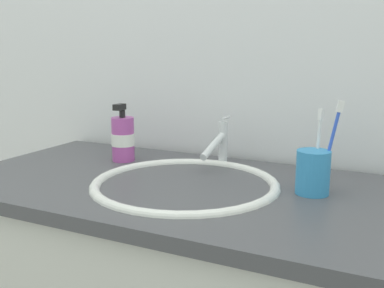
{
  "coord_description": "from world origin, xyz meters",
  "views": [
    {
      "loc": [
        0.46,
        -0.9,
        1.14
      ],
      "look_at": [
        0.0,
        0.02,
        0.92
      ],
      "focal_mm": 42.96,
      "sensor_mm": 36.0,
      "label": 1
    }
  ],
  "objects_px": {
    "soap_dispenser": "(123,138)",
    "toothbrush_cup": "(313,172)",
    "toothbrush_white": "(318,143)",
    "toothbrush_blue": "(332,141)",
    "faucet": "(221,143)"
  },
  "relations": [
    {
      "from": "toothbrush_cup",
      "to": "faucet",
      "type": "bearing_deg",
      "value": 153.25
    },
    {
      "from": "toothbrush_white",
      "to": "toothbrush_blue",
      "type": "bearing_deg",
      "value": -17.64
    },
    {
      "from": "toothbrush_white",
      "to": "soap_dispenser",
      "type": "distance_m",
      "value": 0.54
    },
    {
      "from": "toothbrush_blue",
      "to": "soap_dispenser",
      "type": "relative_size",
      "value": 1.23
    },
    {
      "from": "faucet",
      "to": "toothbrush_blue",
      "type": "distance_m",
      "value": 0.33
    },
    {
      "from": "faucet",
      "to": "toothbrush_white",
      "type": "relative_size",
      "value": 0.97
    },
    {
      "from": "faucet",
      "to": "toothbrush_cup",
      "type": "bearing_deg",
      "value": -26.75
    },
    {
      "from": "toothbrush_white",
      "to": "soap_dispenser",
      "type": "xyz_separation_m",
      "value": [
        -0.53,
        0.04,
        -0.04
      ]
    },
    {
      "from": "toothbrush_blue",
      "to": "faucet",
      "type": "bearing_deg",
      "value": 158.72
    },
    {
      "from": "faucet",
      "to": "soap_dispenser",
      "type": "relative_size",
      "value": 1.07
    },
    {
      "from": "faucet",
      "to": "toothbrush_blue",
      "type": "bearing_deg",
      "value": -21.28
    },
    {
      "from": "soap_dispenser",
      "to": "toothbrush_cup",
      "type": "bearing_deg",
      "value": -7.19
    },
    {
      "from": "toothbrush_cup",
      "to": "soap_dispenser",
      "type": "bearing_deg",
      "value": 172.81
    },
    {
      "from": "faucet",
      "to": "toothbrush_blue",
      "type": "relative_size",
      "value": 0.87
    },
    {
      "from": "toothbrush_blue",
      "to": "soap_dispenser",
      "type": "height_order",
      "value": "toothbrush_blue"
    }
  ]
}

